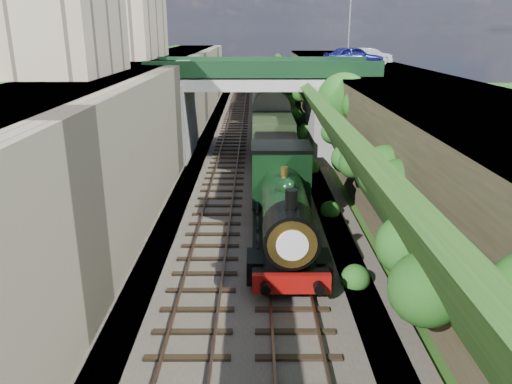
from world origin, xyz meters
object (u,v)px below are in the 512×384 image
tree (345,102)px  car_silver (368,56)px  road_bridge (268,103)px  locomotive (284,208)px  lamppost (350,25)px  tender (277,169)px  car_blue (354,57)px

tree → car_silver: 13.31m
road_bridge → locomotive: road_bridge is taller
lamppost → tender: size_ratio=1.00×
car_blue → tender: car_blue is taller
tree → tender: 7.97m
road_bridge → lamppost: (6.91, 6.81, 5.49)m
car_blue → car_silver: size_ratio=1.14×
car_blue → tender: 17.37m
road_bridge → lamppost: bearing=44.6°
road_bridge → locomotive: 16.70m
road_bridge → car_blue: 9.69m
road_bridge → lamppost: size_ratio=2.67×
locomotive → tender: bearing=90.0°
car_silver → locomotive: (-8.81, -25.48, -5.08)m
tree → lamppost: 11.61m
road_bridge → tender: road_bridge is taller
car_silver → tender: car_silver is taller
road_bridge → tree: bearing=-35.4°
road_bridge → tender: bearing=-88.4°
tree → car_silver: car_silver is taller
car_blue → locomotive: size_ratio=0.49×
car_blue → tender: size_ratio=0.83×
car_silver → lamppost: bearing=109.2°
lamppost → locomotive: 25.48m
tree → locomotive: tree is taller
locomotive → road_bridge: bearing=90.9°
tree → tender: size_ratio=1.10×
tree → car_blue: (2.21, 9.29, 2.45)m
car_silver → locomotive: size_ratio=0.43×
car_silver → tender: bearing=129.0°
tree → tender: bearing=-129.8°
car_silver → tender: 20.84m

